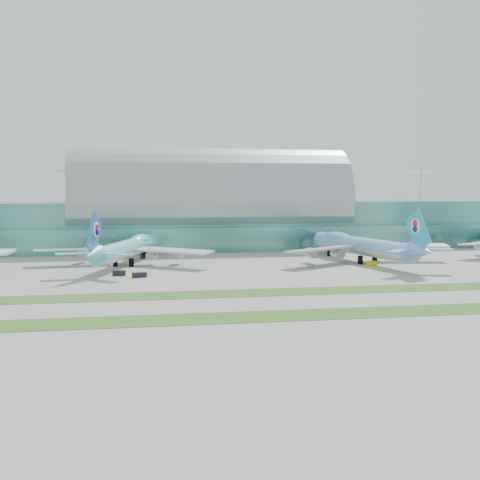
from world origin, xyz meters
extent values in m
plane|color=gray|center=(0.00, 0.00, 0.00)|extent=(700.00, 700.00, 0.00)
cube|color=#3D7A75|center=(0.00, 130.00, 10.00)|extent=(340.00, 42.00, 20.00)
cube|color=#3D7A75|center=(0.00, 106.00, 5.00)|extent=(340.00, 8.00, 10.00)
ellipsoid|color=#9EA5A8|center=(0.00, 130.00, 20.00)|extent=(340.00, 46.20, 16.17)
cylinder|color=white|center=(0.00, 130.00, 28.00)|extent=(0.80, 0.80, 16.00)
cube|color=#B2B7B7|center=(-31.00, 95.00, 5.50)|extent=(3.50, 22.00, 3.00)
cylinder|color=black|center=(-31.00, 85.00, 2.00)|extent=(1.00, 1.00, 4.00)
cube|color=#B2B7B7|center=(44.00, 95.00, 5.50)|extent=(3.50, 22.00, 3.00)
cylinder|color=black|center=(44.00, 85.00, 2.00)|extent=(1.00, 1.00, 4.00)
cube|color=#2D591E|center=(0.00, -28.00, 0.04)|extent=(420.00, 12.00, 0.08)
cube|color=#2D591E|center=(0.00, 2.00, 0.04)|extent=(420.00, 12.00, 0.08)
cube|color=yellow|center=(0.00, -48.00, 0.01)|extent=(420.00, 0.35, 0.01)
cube|color=yellow|center=(0.00, -14.00, 0.01)|extent=(420.00, 0.35, 0.01)
cube|color=yellow|center=(0.00, 18.00, 0.01)|extent=(420.00, 0.35, 0.01)
cube|color=yellow|center=(0.00, 40.00, 0.01)|extent=(420.00, 0.35, 0.01)
cylinder|color=#68D7E6|center=(-36.83, 67.33, 5.70)|extent=(23.88, 56.73, 5.79)
ellipsoid|color=#68D7E6|center=(-31.68, 82.70, 7.29)|extent=(10.81, 18.43, 4.12)
cone|color=#68D7E6|center=(-26.92, 96.90, 5.70)|extent=(6.97, 6.27, 5.79)
cone|color=#68D7E6|center=(-47.21, 36.35, 6.82)|extent=(7.88, 9.71, 5.50)
cube|color=silver|center=(-53.36, 70.90, 5.32)|extent=(28.38, 8.72, 1.14)
cylinder|color=#92959A|center=(-47.77, 74.35, 3.36)|extent=(4.64, 5.88, 3.17)
cube|color=silver|center=(-21.49, 60.22, 5.32)|extent=(25.86, 23.54, 1.14)
cylinder|color=#92959A|center=(-23.87, 66.34, 3.36)|extent=(4.64, 5.88, 3.17)
cube|color=blue|center=(-46.62, 38.12, 12.70)|extent=(4.43, 11.81, 13.46)
cylinder|color=white|center=(-46.32, 39.00, 14.10)|extent=(2.22, 4.52, 4.48)
cylinder|color=black|center=(-29.84, 88.19, 1.40)|extent=(1.68, 1.68, 2.80)
cylinder|color=black|center=(-40.67, 64.68, 1.40)|extent=(1.68, 1.68, 2.80)
cylinder|color=black|center=(-35.36, 62.90, 1.40)|extent=(1.68, 1.68, 2.80)
cylinder|color=#6FAAF4|center=(44.34, 59.83, 5.89)|extent=(17.20, 59.93, 5.99)
ellipsoid|color=#6FAAF4|center=(41.18, 76.30, 7.54)|extent=(9.03, 18.95, 4.27)
cone|color=#6FAAF4|center=(38.25, 91.51, 5.89)|extent=(6.79, 5.87, 5.99)
cone|color=#6FAAF4|center=(50.73, 26.64, 7.05)|extent=(7.23, 9.61, 5.69)
cube|color=silver|center=(27.64, 54.65, 5.50)|extent=(28.28, 21.84, 1.18)
cylinder|color=#969A9E|center=(30.92, 60.59, 3.48)|extent=(4.23, 5.84, 3.28)
cube|color=silver|center=(61.78, 61.22, 5.50)|extent=(29.83, 12.72, 1.18)
cylinder|color=#969A9E|center=(56.53, 65.52, 3.48)|extent=(4.23, 5.84, 3.28)
cube|color=#30ACD8|center=(50.37, 28.54, 13.13)|extent=(2.97, 12.57, 13.92)
cylinder|color=white|center=(50.18, 29.48, 14.58)|extent=(1.73, 4.72, 4.64)
cylinder|color=black|center=(40.04, 82.18, 1.45)|extent=(1.74, 1.74, 2.90)
cylinder|color=black|center=(42.23, 55.49, 1.45)|extent=(1.74, 1.74, 2.90)
cylinder|color=black|center=(47.92, 56.59, 1.45)|extent=(1.74, 1.74, 2.90)
cube|color=black|center=(-33.73, 36.25, 0.75)|extent=(4.40, 2.97, 1.49)
cube|color=black|center=(-39.57, 41.24, 0.79)|extent=(4.02, 2.68, 1.58)
cube|color=#CEC00C|center=(44.02, 49.44, 0.84)|extent=(3.56, 2.29, 1.68)
cube|color=black|center=(45.22, 52.06, 0.64)|extent=(3.37, 2.27, 1.28)
camera|label=1|loc=(-40.92, -160.96, 27.18)|focal=50.00mm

